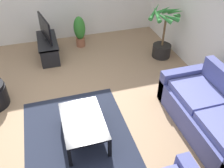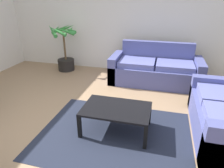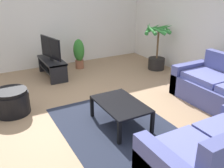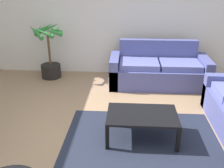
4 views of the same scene
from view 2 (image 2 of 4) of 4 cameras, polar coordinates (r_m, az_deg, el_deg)
ground_plane at (r=3.19m, az=-12.09°, el=-13.22°), size 6.60×6.60×0.00m
wall_back at (r=5.42m, az=1.23°, el=17.99°), size 6.00×0.06×2.70m
couch_main at (r=4.80m, az=12.10°, el=3.84°), size 2.04×0.90×0.90m
coffee_table at (r=2.98m, az=1.24°, el=-7.53°), size 0.99×0.64×0.39m
area_rug at (r=3.09m, az=0.74°, el=-13.89°), size 2.20×1.70×0.01m
potted_palm at (r=5.60m, az=-13.22°, el=8.90°), size 0.79×0.79×1.24m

